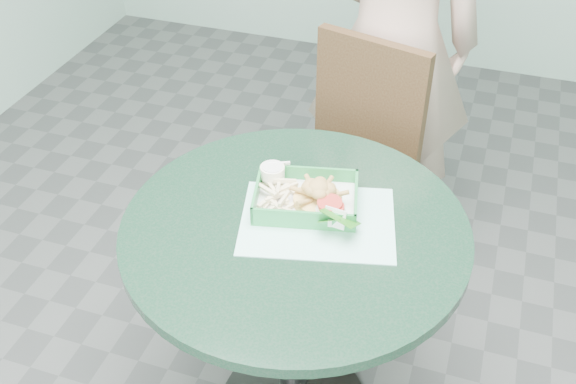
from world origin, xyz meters
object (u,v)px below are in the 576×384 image
(diner_person, at_px, (395,19))
(crab_sandwich, at_px, (317,201))
(food_basket, at_px, (306,207))
(dining_chair, at_px, (359,159))
(cafe_table, at_px, (295,278))
(sauce_ramekin, at_px, (280,173))

(diner_person, distance_m, crab_sandwich, 0.88)
(food_basket, xyz_separation_m, crab_sandwich, (0.03, -0.01, 0.03))
(diner_person, bearing_deg, food_basket, 76.46)
(dining_chair, distance_m, food_basket, 0.62)
(dining_chair, relative_size, food_basket, 3.59)
(cafe_table, xyz_separation_m, diner_person, (0.05, 0.94, 0.34))
(diner_person, bearing_deg, dining_chair, 74.24)
(cafe_table, bearing_deg, food_basket, 87.80)
(cafe_table, distance_m, diner_person, 1.00)
(cafe_table, bearing_deg, dining_chair, 88.14)
(crab_sandwich, bearing_deg, dining_chair, 91.20)
(diner_person, height_order, crab_sandwich, diner_person)
(dining_chair, relative_size, sauce_ramekin, 14.45)
(diner_person, bearing_deg, crab_sandwich, 78.48)
(food_basket, bearing_deg, crab_sandwich, -13.46)
(crab_sandwich, height_order, sauce_ramekin, crab_sandwich)
(food_basket, distance_m, crab_sandwich, 0.05)
(food_basket, xyz_separation_m, sauce_ramekin, (-0.09, 0.07, 0.03))
(diner_person, bearing_deg, sauce_ramekin, 69.51)
(cafe_table, distance_m, crab_sandwich, 0.23)
(cafe_table, relative_size, diner_person, 0.47)
(sauce_ramekin, bearing_deg, dining_chair, 77.41)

